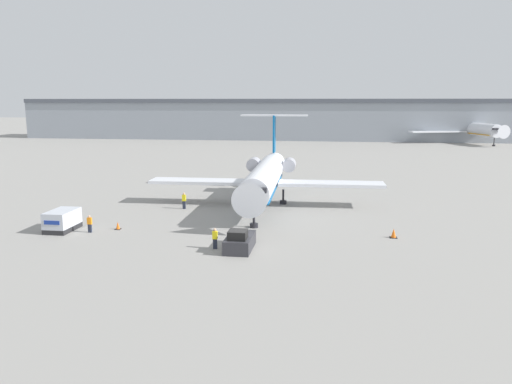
{
  "coord_description": "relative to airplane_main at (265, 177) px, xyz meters",
  "views": [
    {
      "loc": [
        6.7,
        -38.34,
        11.96
      ],
      "look_at": [
        0.0,
        8.35,
        3.31
      ],
      "focal_mm": 35.0,
      "sensor_mm": 36.0,
      "label": 1
    }
  ],
  "objects": [
    {
      "name": "traffic_cone_right",
      "position": [
        13.04,
        -12.45,
        -2.93
      ],
      "size": [
        0.64,
        0.64,
        0.82
      ],
      "color": "black",
      "rests_on": "ground"
    },
    {
      "name": "terminal_building",
      "position": [
        0.34,
        101.87,
        2.97
      ],
      "size": [
        180.0,
        16.8,
        12.54
      ],
      "color": "#8C939E",
      "rests_on": "ground"
    },
    {
      "name": "pushback_tug",
      "position": [
        0.15,
        -17.84,
        -2.65
      ],
      "size": [
        2.09,
        4.25,
        1.82
      ],
      "color": "#2D2D33",
      "rests_on": "ground"
    },
    {
      "name": "worker_by_wing",
      "position": [
        -8.73,
        -3.42,
        -2.35
      ],
      "size": [
        0.4,
        0.26,
        1.85
      ],
      "color": "#232838",
      "rests_on": "ground"
    },
    {
      "name": "traffic_cone_left",
      "position": [
        -12.37,
        -13.12,
        -2.99
      ],
      "size": [
        0.51,
        0.51,
        0.72
      ],
      "color": "black",
      "rests_on": "ground"
    },
    {
      "name": "worker_near_tug",
      "position": [
        -1.88,
        -17.96,
        -2.43
      ],
      "size": [
        0.4,
        0.24,
        1.72
      ],
      "color": "#232838",
      "rests_on": "ground"
    },
    {
      "name": "airplane_main",
      "position": [
        0.0,
        0.0,
        0.0
      ],
      "size": [
        27.22,
        27.62,
        10.08
      ],
      "color": "silver",
      "rests_on": "ground"
    },
    {
      "name": "ground_plane",
      "position": [
        0.34,
        -18.13,
        -3.33
      ],
      "size": [
        600.0,
        600.0,
        0.0
      ],
      "primitive_type": "plane",
      "color": "gray"
    },
    {
      "name": "airplane_parked_far_left",
      "position": [
        47.78,
        95.63,
        0.7
      ],
      "size": [
        35.71,
        30.5,
        10.93
      ],
      "color": "silver",
      "rests_on": "ground"
    },
    {
      "name": "worker_on_apron",
      "position": [
        -14.45,
        -14.56,
        -2.48
      ],
      "size": [
        0.4,
        0.24,
        1.63
      ],
      "color": "#232838",
      "rests_on": "ground"
    },
    {
      "name": "luggage_cart",
      "position": [
        -17.3,
        -14.25,
        -2.37
      ],
      "size": [
        2.11,
        3.62,
        1.92
      ],
      "color": "#232326",
      "rests_on": "ground"
    }
  ]
}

